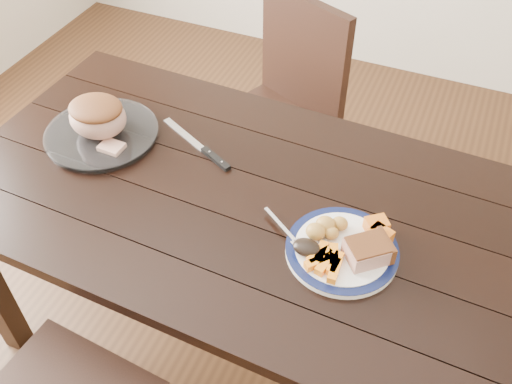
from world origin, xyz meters
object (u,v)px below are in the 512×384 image
at_px(dining_table, 234,214).
at_px(carving_knife, 208,152).
at_px(serving_platter, 102,135).
at_px(chair_far, 282,104).
at_px(roast_joint, 98,118).
at_px(dinner_plate, 342,251).
at_px(pork_slice, 368,251).
at_px(fork, 287,233).

bearing_deg(dining_table, carving_knife, 139.29).
distance_m(dining_table, serving_platter, 0.49).
bearing_deg(chair_far, serving_platter, 85.97).
bearing_deg(roast_joint, dining_table, -7.34).
xyz_separation_m(dinner_plate, pork_slice, (0.06, -0.01, 0.04)).
bearing_deg(dinner_plate, fork, -176.62).
relative_size(pork_slice, fork, 0.66).
height_order(chair_far, dinner_plate, chair_far).
distance_m(chair_far, dinner_plate, 0.97).
bearing_deg(pork_slice, dinner_plate, 175.24).
relative_size(chair_far, serving_platter, 2.74).
distance_m(chair_far, carving_knife, 0.66).
distance_m(pork_slice, roast_joint, 0.90).
xyz_separation_m(chair_far, carving_knife, (-0.01, -0.61, 0.23)).
relative_size(serving_platter, carving_knife, 1.15).
bearing_deg(dinner_plate, carving_knife, 156.85).
xyz_separation_m(serving_platter, carving_knife, (0.34, 0.06, -0.00)).
xyz_separation_m(fork, carving_knife, (-0.34, 0.22, -0.01)).
xyz_separation_m(dining_table, roast_joint, (-0.47, 0.06, 0.17)).
relative_size(pork_slice, carving_knife, 0.35).
bearing_deg(carving_knife, chair_far, 115.30).
bearing_deg(carving_knife, fork, -6.16).
bearing_deg(pork_slice, fork, -179.11).
height_order(pork_slice, roast_joint, roast_joint).
distance_m(chair_far, fork, 0.92).
relative_size(dining_table, serving_platter, 4.80).
bearing_deg(fork, serving_platter, -159.06).
bearing_deg(dining_table, chair_far, 99.85).
bearing_deg(fork, pork_slice, 34.99).
relative_size(dinner_plate, roast_joint, 1.61).
height_order(serving_platter, roast_joint, roast_joint).
relative_size(serving_platter, fork, 2.16).
height_order(dining_table, roast_joint, roast_joint).
distance_m(dining_table, roast_joint, 0.51).
relative_size(chair_far, dinner_plate, 3.24).
bearing_deg(chair_far, dinner_plate, 143.40).
bearing_deg(pork_slice, chair_far, 123.05).
height_order(dining_table, serving_platter, serving_platter).
xyz_separation_m(chair_far, dinner_plate, (0.47, -0.82, 0.23)).
distance_m(dinner_plate, serving_platter, 0.83).
bearing_deg(dining_table, dinner_plate, -14.34).
distance_m(dining_table, pork_slice, 0.44).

